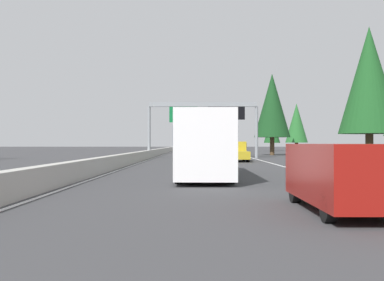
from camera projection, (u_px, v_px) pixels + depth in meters
The scene contains 13 objects.
ground_plane at pixel (158, 156), 62.17m from camera, with size 320.00×320.00×0.00m, color #38383A.
median_barrier at pixel (166, 150), 82.18m from camera, with size 180.00×0.56×0.90m, color #ADAAA3.
shoulder_stripe_right at pixel (238, 154), 72.04m from camera, with size 160.00×0.16×0.01m, color silver.
shoulder_stripe_median at pixel (165, 154), 72.17m from camera, with size 160.00×0.16×0.01m, color silver.
sign_gantry_overhead at pixel (204, 114), 53.26m from camera, with size 0.50×12.68×6.39m.
minivan_distant_a at pixel (344, 173), 11.66m from camera, with size 5.00×1.95×1.69m.
bus_mid_left at pixel (203, 143), 23.58m from camera, with size 11.50×2.55×3.10m.
pickup_far_center at pixel (236, 152), 44.00m from camera, with size 5.60×2.00×1.86m.
sedan_far_right at pixel (184, 147), 122.04m from camera, with size 4.40×1.80×1.47m.
conifer_right_near at pixel (369, 80), 38.22m from camera, with size 4.98×4.98×11.32m.
conifer_right_mid at pixel (272, 106), 66.03m from camera, with size 5.11×5.11×11.60m.
conifer_right_far at pixel (297, 123), 75.80m from camera, with size 3.60×3.60×8.18m.
conifer_right_distant at pixel (272, 129), 101.72m from camera, with size 3.55×3.55×8.06m.
Camera 1 is at (-2.13, -5.24, 1.71)m, focal length 43.56 mm.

